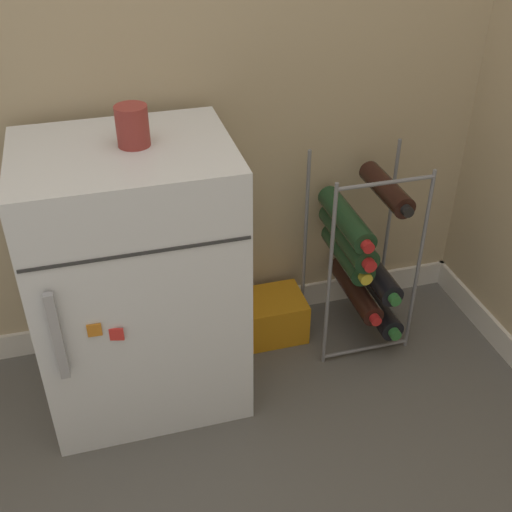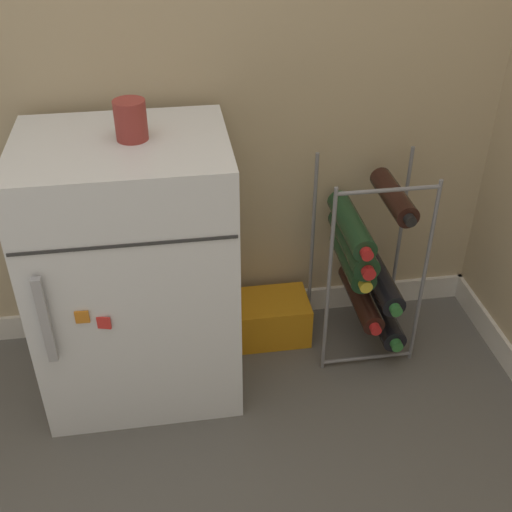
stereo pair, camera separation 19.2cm
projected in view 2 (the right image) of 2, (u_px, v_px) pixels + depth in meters
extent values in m
plane|color=#56544F|center=(287.00, 449.00, 1.83)|extent=(14.00, 14.00, 0.00)
cube|color=silver|center=(255.00, 305.00, 2.31)|extent=(6.56, 0.01, 0.09)
cube|color=silver|center=(135.00, 272.00, 1.86)|extent=(0.56, 0.44, 0.81)
cube|color=#2D2D2D|center=(125.00, 246.00, 1.54)|extent=(0.55, 0.00, 0.01)
cube|color=#9E9EA3|center=(45.00, 321.00, 1.61)|extent=(0.02, 0.02, 0.26)
cube|color=orange|center=(82.00, 317.00, 1.64)|extent=(0.04, 0.01, 0.04)
cube|color=red|center=(104.00, 323.00, 1.66)|extent=(0.04, 0.01, 0.04)
cylinder|color=slate|center=(329.00, 286.00, 1.93)|extent=(0.01, 0.01, 0.67)
cylinder|color=slate|center=(424.00, 277.00, 1.96)|extent=(0.01, 0.01, 0.67)
cylinder|color=slate|center=(312.00, 246.00, 2.11)|extent=(0.01, 0.01, 0.67)
cylinder|color=slate|center=(400.00, 239.00, 2.15)|extent=(0.01, 0.01, 0.67)
cylinder|color=slate|center=(367.00, 358.00, 2.12)|extent=(0.30, 0.01, 0.01)
cylinder|color=slate|center=(389.00, 190.00, 1.77)|extent=(0.30, 0.01, 0.01)
cylinder|color=black|center=(381.00, 314.00, 2.17)|extent=(0.08, 0.29, 0.08)
cylinder|color=#2D7033|center=(397.00, 345.00, 2.04)|extent=(0.04, 0.02, 0.04)
cylinder|color=black|center=(360.00, 297.00, 2.12)|extent=(0.07, 0.30, 0.07)
cylinder|color=red|center=(375.00, 329.00, 1.98)|extent=(0.03, 0.02, 0.03)
cylinder|color=black|center=(379.00, 278.00, 2.09)|extent=(0.07, 0.31, 0.07)
cylinder|color=#2D7033|center=(396.00, 310.00, 1.95)|extent=(0.04, 0.02, 0.04)
cylinder|color=#19381E|center=(352.00, 259.00, 2.03)|extent=(0.08, 0.26, 0.08)
cylinder|color=gold|center=(365.00, 286.00, 1.91)|extent=(0.04, 0.02, 0.04)
cylinder|color=#19381E|center=(353.00, 242.00, 1.99)|extent=(0.08, 0.31, 0.08)
cylinder|color=red|center=(369.00, 273.00, 1.85)|extent=(0.04, 0.02, 0.04)
cylinder|color=#19381E|center=(351.00, 224.00, 1.95)|extent=(0.07, 0.30, 0.07)
cylinder|color=red|center=(367.00, 254.00, 1.82)|extent=(0.04, 0.02, 0.04)
cylinder|color=black|center=(394.00, 197.00, 1.92)|extent=(0.07, 0.26, 0.07)
cylinder|color=black|center=(410.00, 220.00, 1.80)|extent=(0.03, 0.02, 0.03)
cube|color=orange|center=(269.00, 318.00, 2.20)|extent=(0.27, 0.18, 0.15)
cylinder|color=maroon|center=(131.00, 120.00, 1.61)|extent=(0.08, 0.08, 0.10)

